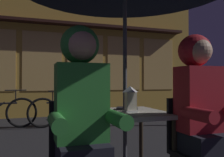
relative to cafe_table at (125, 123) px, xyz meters
The scene contains 9 objects.
cafe_table is the anchor object (origin of this frame).
lantern 0.23m from the cafe_table, 50.89° to the right, with size 0.11×0.11×0.23m.
chair_left 0.62m from the cafe_table, 142.45° to the right, with size 0.40×0.40×0.87m.
chair_right 0.62m from the cafe_table, 37.55° to the right, with size 0.40×0.40×0.87m.
person_left_hooded 0.67m from the cafe_table, 138.43° to the right, with size 0.45×0.56×1.40m.
person_right_hooded 0.67m from the cafe_table, 41.57° to the right, with size 0.45×0.56×1.40m.
shopfront_building 5.94m from the cafe_table, 95.21° to the left, with size 10.00×0.93×6.20m.
bicycle_third 3.50m from the cafe_table, 91.01° to the left, with size 1.68×0.24×0.84m.
book 0.19m from the cafe_table, 60.80° to the left, with size 0.20×0.14×0.02m, color black.
Camera 1 is at (-0.80, -1.98, 1.01)m, focal length 38.04 mm.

